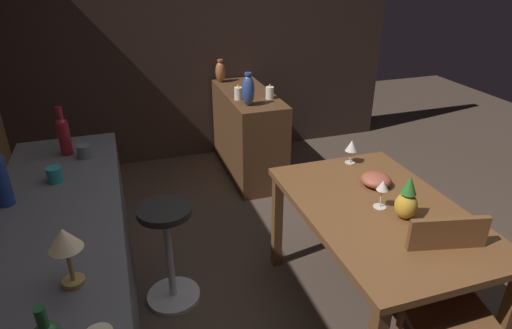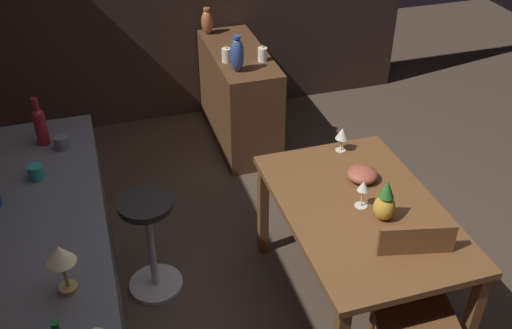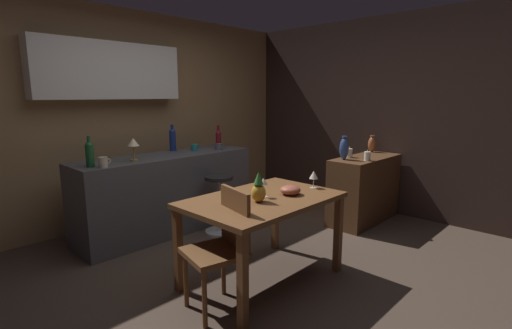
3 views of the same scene
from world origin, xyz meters
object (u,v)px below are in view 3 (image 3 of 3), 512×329
Objects in this scene: sideboard_cabinet at (364,189)px; vase_ceramic_blue at (344,148)px; pillar_candle_short at (349,153)px; cup_slate at (219,147)px; wine_bottle_cobalt at (173,138)px; vase_copper at (372,144)px; wine_bottle_ruby at (218,138)px; cup_cream at (103,162)px; counter_lamp at (133,144)px; pineapple_centerpiece at (259,189)px; pillar_candle_tall at (367,156)px; bar_stool at (219,203)px; dining_table at (263,208)px; chair_near_window at (222,245)px; fruit_bowl at (290,190)px; wine_glass_right at (264,183)px; wine_bottle_green at (90,153)px; wine_glass_left at (314,175)px; cup_teal at (195,148)px.

vase_ceramic_blue is (-0.35, 0.11, 0.54)m from sideboard_cabinet.
cup_slate is at bearing 129.87° from pillar_candle_short.
vase_copper is at bearing -37.13° from wine_bottle_cobalt.
cup_cream is at bearing -173.34° from wine_bottle_ruby.
counter_lamp is 2.53m from pillar_candle_short.
pillar_candle_tall is at bearing 1.77° from pineapple_centerpiece.
vase_ceramic_blue is at bearing -170.03° from pillar_candle_short.
sideboard_cabinet is 1.84m from bar_stool.
dining_table is at bearing -113.23° from bar_stool.
fruit_bowl is (0.74, -0.04, 0.28)m from chair_near_window.
counter_lamp is at bearing 179.42° from cup_slate.
vase_copper is at bearing 18.54° from sideboard_cabinet.
vase_copper is at bearing -40.58° from wine_bottle_ruby.
sideboard_cabinet is 3.41× the size of wine_bottle_cobalt.
bar_stool is at bearing 157.18° from vase_copper.
vase_copper is (2.79, -1.25, -0.15)m from counter_lamp.
sideboard_cabinet is 4.50× the size of pineapple_centerpiece.
wine_glass_right is 0.73× the size of vase_copper.
pillar_candle_tall reaches higher than dining_table.
wine_bottle_cobalt is at bearing 85.63° from fruit_bowl.
pillar_candle_tall is (1.57, 0.10, 0.09)m from fruit_bowl.
wine_bottle_green is 1.24× the size of counter_lamp.
vase_ceramic_blue is (1.12, 0.35, 0.09)m from wine_glass_left.
vase_ceramic_blue is at bearing 163.10° from sideboard_cabinet.
sideboard_cabinet is 2.19m from cup_teal.
wine_glass_right is 1.91m from wine_bottle_cobalt.
bar_stool is 5.96× the size of cup_teal.
fruit_bowl is at bearing -24.99° from dining_table.
fruit_bowl is 1.99m from wine_bottle_cobalt.
wine_glass_left reaches higher than dining_table.
wine_glass_right is 0.26m from fruit_bowl.
wine_bottle_cobalt is 2.63m from vase_copper.
wine_bottle_ruby is 0.58m from wine_bottle_cobalt.
wine_bottle_cobalt is at bearing 155.14° from wine_bottle_ruby.
pillar_candle_short is at bearing -46.56° from cup_teal.
pineapple_centerpiece is at bearing -116.78° from bar_stool.
cup_slate is 0.86× the size of pillar_candle_short.
wine_bottle_ruby reaches higher than pineapple_centerpiece.
fruit_bowl is at bearing -110.22° from cup_slate.
dining_table is 0.61m from wine_glass_left.
wine_bottle_ruby reaches higher than dining_table.
pillar_candle_short is at bearing 139.29° from sideboard_cabinet.
dining_table is at bearing 155.01° from fruit_bowl.
cup_teal is at bearing 79.52° from fruit_bowl.
wine_bottle_cobalt is (0.38, 1.86, 0.40)m from dining_table.
pillar_candle_short is at bearing 9.47° from pineapple_centerpiece.
pillar_candle_tall is at bearing -35.78° from counter_lamp.
wine_bottle_green is at bearing -164.27° from wine_bottle_cobalt.
pillar_candle_tall is at bearing -53.03° from cup_teal.
wine_glass_right reaches higher than chair_near_window.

